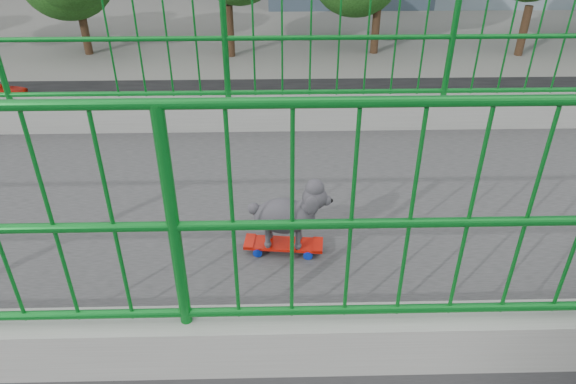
# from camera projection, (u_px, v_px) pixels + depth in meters

# --- Properties ---
(road) EXTENTS (18.00, 90.00, 0.02)m
(road) POSITION_uv_depth(u_px,v_px,m) (321.00, 168.00, 18.63)
(road) COLOR black
(road) RESTS_ON ground
(footbridge) EXTENTS (3.00, 24.00, 7.00)m
(footbridge) POSITION_uv_depth(u_px,v_px,m) (450.00, 368.00, 4.85)
(footbridge) COLOR #2D2D2F
(footbridge) RESTS_ON ground
(railing) EXTENTS (3.00, 24.00, 1.42)m
(railing) POSITION_uv_depth(u_px,v_px,m) (495.00, 181.00, 3.80)
(railing) COLOR gray
(railing) RESTS_ON footbridge
(skateboard) EXTENTS (0.20, 0.52, 0.07)m
(skateboard) POSITION_uv_depth(u_px,v_px,m) (284.00, 245.00, 3.42)
(skateboard) COLOR red
(skateboard) RESTS_ON footbridge
(poodle) EXTENTS (0.25, 0.52, 0.44)m
(poodle) POSITION_uv_depth(u_px,v_px,m) (288.00, 213.00, 3.29)
(poodle) COLOR #27252A
(poodle) RESTS_ON skateboard
(car_2) EXTENTS (2.47, 5.37, 1.49)m
(car_2) POSITION_uv_depth(u_px,v_px,m) (509.00, 155.00, 17.87)
(car_2) COLOR silver
(car_2) RESTS_ON ground
(car_3) EXTENTS (1.87, 4.61, 1.34)m
(car_3) POSITION_uv_depth(u_px,v_px,m) (83.00, 122.00, 20.30)
(car_3) COLOR red
(car_3) RESTS_ON ground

